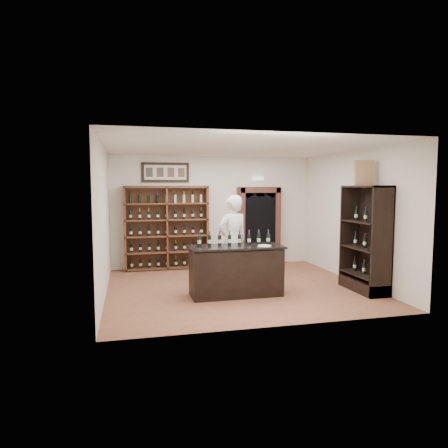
# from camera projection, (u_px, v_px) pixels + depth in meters

# --- Properties ---
(floor) EXTENTS (5.50, 5.50, 0.00)m
(floor) POSITION_uv_depth(u_px,v_px,m) (237.00, 287.00, 8.66)
(floor) COLOR #905839
(floor) RESTS_ON ground
(ceiling) EXTENTS (5.50, 5.50, 0.00)m
(ceiling) POSITION_uv_depth(u_px,v_px,m) (238.00, 147.00, 8.38)
(ceiling) COLOR white
(ceiling) RESTS_ON wall_back
(wall_back) EXTENTS (5.50, 0.04, 3.00)m
(wall_back) POSITION_uv_depth(u_px,v_px,m) (213.00, 211.00, 10.94)
(wall_back) COLOR white
(wall_back) RESTS_ON ground
(wall_left) EXTENTS (0.04, 5.00, 3.00)m
(wall_left) POSITION_uv_depth(u_px,v_px,m) (104.00, 221.00, 7.88)
(wall_left) COLOR white
(wall_left) RESTS_ON ground
(wall_right) EXTENTS (0.04, 5.00, 3.00)m
(wall_right) POSITION_uv_depth(u_px,v_px,m) (353.00, 216.00, 9.16)
(wall_right) COLOR white
(wall_right) RESTS_ON ground
(wine_shelf) EXTENTS (2.20, 0.38, 2.20)m
(wine_shelf) POSITION_uv_depth(u_px,v_px,m) (167.00, 228.00, 10.51)
(wine_shelf) COLOR brown
(wine_shelf) RESTS_ON ground
(framed_picture) EXTENTS (1.25, 0.04, 0.52)m
(framed_picture) POSITION_uv_depth(u_px,v_px,m) (165.00, 172.00, 10.51)
(framed_picture) COLOR black
(framed_picture) RESTS_ON wall_back
(arched_doorway) EXTENTS (1.17, 0.35, 2.17)m
(arched_doorway) POSITION_uv_depth(u_px,v_px,m) (259.00, 224.00, 11.10)
(arched_doorway) COLOR black
(arched_doorway) RESTS_ON ground
(emergency_light) EXTENTS (0.30, 0.10, 0.10)m
(emergency_light) POSITION_uv_depth(u_px,v_px,m) (258.00, 179.00, 11.07)
(emergency_light) COLOR white
(emergency_light) RESTS_ON wall_back
(tasting_counter) EXTENTS (1.88, 0.78, 1.00)m
(tasting_counter) POSITION_uv_depth(u_px,v_px,m) (236.00, 271.00, 7.98)
(tasting_counter) COLOR black
(tasting_counter) RESTS_ON ground
(counter_bottle_0) EXTENTS (0.07, 0.07, 0.30)m
(counter_bottle_0) POSITION_uv_depth(u_px,v_px,m) (199.00, 241.00, 7.87)
(counter_bottle_0) COLOR black
(counter_bottle_0) RESTS_ON tasting_counter
(counter_bottle_1) EXTENTS (0.07, 0.07, 0.30)m
(counter_bottle_1) POSITION_uv_depth(u_px,v_px,m) (209.00, 241.00, 7.92)
(counter_bottle_1) COLOR black
(counter_bottle_1) RESTS_ON tasting_counter
(counter_bottle_2) EXTENTS (0.07, 0.07, 0.30)m
(counter_bottle_2) POSITION_uv_depth(u_px,v_px,m) (220.00, 240.00, 7.96)
(counter_bottle_2) COLOR black
(counter_bottle_2) RESTS_ON tasting_counter
(counter_bottle_3) EXTENTS (0.07, 0.07, 0.30)m
(counter_bottle_3) POSITION_uv_depth(u_px,v_px,m) (230.00, 240.00, 8.01)
(counter_bottle_3) COLOR black
(counter_bottle_3) RESTS_ON tasting_counter
(counter_bottle_4) EXTENTS (0.07, 0.07, 0.30)m
(counter_bottle_4) POSITION_uv_depth(u_px,v_px,m) (239.00, 240.00, 8.06)
(counter_bottle_4) COLOR black
(counter_bottle_4) RESTS_ON tasting_counter
(counter_bottle_5) EXTENTS (0.07, 0.07, 0.30)m
(counter_bottle_5) POSITION_uv_depth(u_px,v_px,m) (249.00, 239.00, 8.11)
(counter_bottle_5) COLOR black
(counter_bottle_5) RESTS_ON tasting_counter
(counter_bottle_6) EXTENTS (0.07, 0.07, 0.30)m
(counter_bottle_6) POSITION_uv_depth(u_px,v_px,m) (259.00, 239.00, 8.16)
(counter_bottle_6) COLOR black
(counter_bottle_6) RESTS_ON tasting_counter
(counter_bottle_7) EXTENTS (0.07, 0.07, 0.30)m
(counter_bottle_7) POSITION_uv_depth(u_px,v_px,m) (268.00, 239.00, 8.20)
(counter_bottle_7) COLOR black
(counter_bottle_7) RESTS_ON tasting_counter
(side_cabinet) EXTENTS (0.48, 1.20, 2.20)m
(side_cabinet) POSITION_uv_depth(u_px,v_px,m) (366.00, 255.00, 8.30)
(side_cabinet) COLOR black
(side_cabinet) RESTS_ON ground
(shopkeeper) EXTENTS (0.84, 0.68, 1.99)m
(shopkeeper) POSITION_uv_depth(u_px,v_px,m) (232.00, 241.00, 8.68)
(shopkeeper) COLOR white
(shopkeeper) RESTS_ON ground
(plate) EXTENTS (0.27, 0.27, 0.02)m
(plate) POSITION_uv_depth(u_px,v_px,m) (264.00, 246.00, 7.85)
(plate) COLOR beige
(plate) RESTS_ON tasting_counter
(wine_crate) EXTENTS (0.40, 0.26, 0.52)m
(wine_crate) POSITION_uv_depth(u_px,v_px,m) (364.00, 173.00, 8.22)
(wine_crate) COLOR tan
(wine_crate) RESTS_ON side_cabinet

